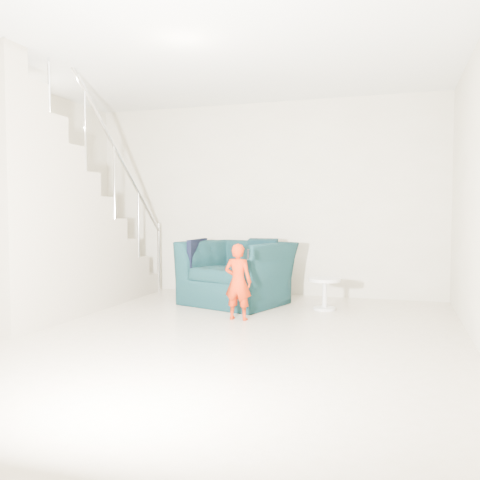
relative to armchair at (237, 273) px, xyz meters
name	(u,v)px	position (x,y,z in m)	size (l,w,h in m)	color
floor	(186,339)	(0.10, -1.88, -0.40)	(5.50, 5.50, 0.00)	tan
ceiling	(184,38)	(0.10, -1.88, 2.30)	(5.50, 5.50, 0.00)	silver
back_wall	(262,199)	(0.10, 0.87, 0.95)	(5.00, 5.00, 0.00)	#B3AA92
armchair	(237,273)	(0.00, 0.00, 0.00)	(1.22, 1.06, 0.79)	black
toddler	(238,282)	(0.30, -0.92, 0.02)	(0.30, 0.20, 0.83)	#930405
side_table	(325,288)	(1.12, -0.09, -0.14)	(0.38, 0.38, 0.38)	silver
staircase	(41,231)	(-1.90, -1.33, 0.55)	(1.02, 3.03, 3.62)	#ADA089
cushion	(263,253)	(0.28, 0.28, 0.24)	(0.38, 0.11, 0.36)	black
throw	(197,264)	(-0.52, -0.05, 0.10)	(0.06, 0.57, 0.64)	black
phone	(248,254)	(0.43, -0.96, 0.32)	(0.02, 0.05, 0.10)	black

